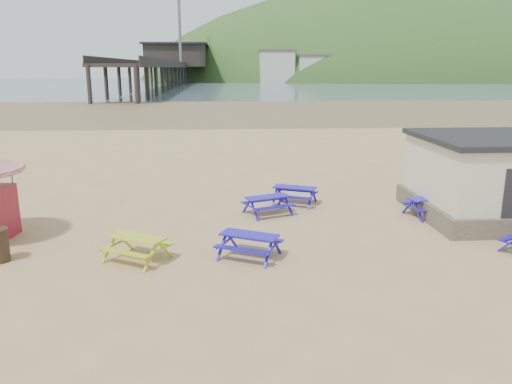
{
  "coord_description": "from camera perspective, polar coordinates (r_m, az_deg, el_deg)",
  "views": [
    {
      "loc": [
        -0.72,
        -16.96,
        5.62
      ],
      "look_at": [
        0.51,
        1.5,
        1.0
      ],
      "focal_mm": 35.0,
      "sensor_mm": 36.0,
      "label": 1
    }
  ],
  "objects": [
    {
      "name": "sea",
      "position": [
        187.04,
        -3.66,
        12.27
      ],
      "size": [
        400.0,
        400.0,
        0.0
      ],
      "primitive_type": "plane",
      "color": "#4A5C6A",
      "rests_on": "ground"
    },
    {
      "name": "picnic_table_blue_a",
      "position": [
        19.61,
        1.34,
        -1.53
      ],
      "size": [
        2.13,
        1.94,
        0.72
      ],
      "rotation": [
        0.0,
        0.0,
        0.39
      ],
      "color": "#1100B2",
      "rests_on": "ground"
    },
    {
      "name": "headland_town",
      "position": [
        263.25,
        16.63,
        10.06
      ],
      "size": [
        264.0,
        144.0,
        108.0
      ],
      "color": "#2D4C1E",
      "rests_on": "ground"
    },
    {
      "name": "picnic_table_blue_c",
      "position": [
        20.5,
        19.28,
        -1.63
      ],
      "size": [
        2.02,
        1.76,
        0.74
      ],
      "rotation": [
        0.0,
        0.0,
        0.22
      ],
      "color": "#1100B2",
      "rests_on": "ground"
    },
    {
      "name": "picnic_table_blue_d",
      "position": [
        15.24,
        -0.77,
        -6.14
      ],
      "size": [
        2.19,
        2.04,
        0.73
      ],
      "rotation": [
        0.0,
        0.0,
        -0.46
      ],
      "color": "#1100B2",
      "rests_on": "ground"
    },
    {
      "name": "picnic_table_yellow",
      "position": [
        15.42,
        -13.43,
        -6.28
      ],
      "size": [
        2.23,
        2.1,
        0.74
      ],
      "rotation": [
        0.0,
        0.0,
        -0.52
      ],
      "color": "#BDA409",
      "rests_on": "ground"
    },
    {
      "name": "pier",
      "position": [
        195.95,
        -9.12,
        13.8
      ],
      "size": [
        24.0,
        220.0,
        39.29
      ],
      "color": "black",
      "rests_on": "ground"
    },
    {
      "name": "wet_sand",
      "position": [
        72.18,
        -3.26,
        9.53
      ],
      "size": [
        400.0,
        400.0,
        0.0
      ],
      "primitive_type": "plane",
      "color": "brown",
      "rests_on": "ground"
    },
    {
      "name": "ground",
      "position": [
        17.88,
        -1.31,
        -4.3
      ],
      "size": [
        400.0,
        400.0,
        0.0
      ],
      "primitive_type": "plane",
      "color": "tan",
      "rests_on": "ground"
    },
    {
      "name": "picnic_table_blue_b",
      "position": [
        21.16,
        4.44,
        -0.38
      ],
      "size": [
        2.18,
        2.01,
        0.74
      ],
      "rotation": [
        0.0,
        0.0,
        -0.41
      ],
      "color": "#1100B2",
      "rests_on": "ground"
    }
  ]
}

